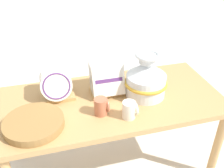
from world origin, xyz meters
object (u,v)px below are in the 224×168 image
at_px(wicker_charger_stack, 34,123).
at_px(mug_terracotta_glaze, 102,106).
at_px(mug_cream_glaze, 130,110).
at_px(ceramic_vase, 146,78).
at_px(dish_rack_square_plates, 107,81).
at_px(dish_rack_round_plates, 56,87).

distance_m(wicker_charger_stack, mug_terracotta_glaze, 0.38).
bearing_deg(wicker_charger_stack, mug_cream_glaze, -6.46).
bearing_deg(ceramic_vase, wicker_charger_stack, -169.31).
distance_m(dish_rack_square_plates, wicker_charger_stack, 0.52).
bearing_deg(mug_terracotta_glaze, wicker_charger_stack, -177.87).
xyz_separation_m(dish_rack_square_plates, mug_terracotta_glaze, (-0.08, -0.20, -0.04)).
relative_size(dish_rack_round_plates, mug_terracotta_glaze, 2.05).
bearing_deg(dish_rack_round_plates, dish_rack_square_plates, -3.69).
xyz_separation_m(ceramic_vase, mug_terracotta_glaze, (-0.31, -0.12, -0.07)).
bearing_deg(mug_terracotta_glaze, ceramic_vase, 20.44).
distance_m(ceramic_vase, wicker_charger_stack, 0.72).
bearing_deg(dish_rack_square_plates, dish_rack_round_plates, 176.31).
relative_size(ceramic_vase, mug_cream_glaze, 2.82).
bearing_deg(ceramic_vase, dish_rack_round_plates, 168.97).
distance_m(dish_rack_square_plates, mug_cream_glaze, 0.29).
bearing_deg(mug_terracotta_glaze, dish_rack_round_plates, 136.01).
relative_size(ceramic_vase, mug_terracotta_glaze, 2.82).
relative_size(wicker_charger_stack, mug_terracotta_glaze, 3.18).
distance_m(dish_rack_round_plates, wicker_charger_stack, 0.29).
bearing_deg(dish_rack_square_plates, mug_cream_glaze, -77.35).
relative_size(dish_rack_square_plates, mug_cream_glaze, 2.15).
bearing_deg(mug_terracotta_glaze, dish_rack_square_plates, 67.74).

